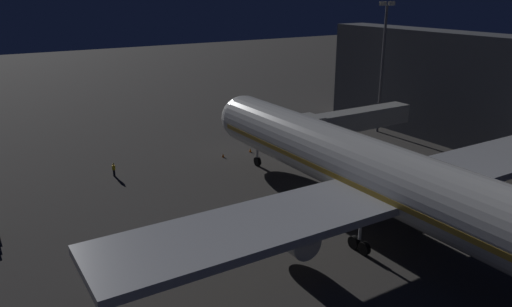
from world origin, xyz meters
name	(u,v)px	position (x,y,z in m)	size (l,w,h in m)	color
ground_plane	(319,199)	(0.00, 0.00, 0.00)	(320.00, 320.00, 0.00)	#383533
airliner_at_gate	(396,183)	(0.00, 10.62, 5.60)	(54.86, 61.27, 19.32)	silver
jet_bridge	(344,122)	(-10.14, -7.83, 5.71)	(18.45, 3.40, 7.25)	#9E9E99
apron_floodlight_mast	(383,60)	(-25.50, -16.79, 11.68)	(2.90, 0.50, 20.41)	#59595E
ground_crew_by_belt_loader	(114,169)	(17.21, -19.07, 0.94)	(0.40, 0.40, 1.71)	black
traffic_cone_nose_port	(250,150)	(-2.20, -18.45, 0.28)	(0.36, 0.36, 0.55)	orange
traffic_cone_nose_starboard	(223,155)	(2.20, -18.45, 0.28)	(0.36, 0.36, 0.55)	orange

